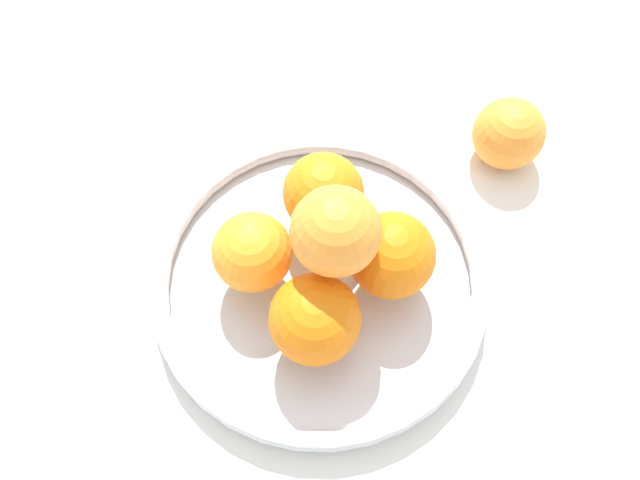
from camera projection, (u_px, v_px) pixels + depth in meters
ground_plane at (320, 287)px, 0.59m from camera, size 4.00×4.00×0.00m
fruit_bowl at (320, 280)px, 0.57m from camera, size 0.31×0.31×0.03m
orange_pile at (326, 251)px, 0.51m from camera, size 0.19×0.18×0.13m
stray_orange at (509, 134)px, 0.62m from camera, size 0.07×0.07×0.07m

